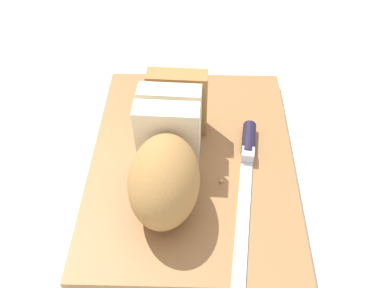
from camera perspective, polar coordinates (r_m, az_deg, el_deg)
ground_plane at (r=0.68m, az=-0.00°, el=-3.07°), size 3.00×3.00×0.00m
cutting_board at (r=0.67m, az=-0.00°, el=-2.44°), size 0.43×0.32×0.02m
bread_loaf at (r=0.60m, az=-3.25°, el=-1.25°), size 0.25×0.10×0.11m
bread_knife at (r=0.65m, az=7.31°, el=-2.26°), size 0.30×0.05×0.02m
crumb_near_knife at (r=0.66m, az=-2.21°, el=-2.32°), size 0.00×0.00×0.00m
crumb_near_loaf at (r=0.67m, az=0.73°, el=-0.62°), size 0.00×0.00×0.00m
crumb_stray_left at (r=0.63m, az=3.87°, el=-4.89°), size 0.01×0.01×0.01m
crumb_stray_right at (r=0.63m, az=-4.84°, el=-4.98°), size 0.01×0.01×0.01m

